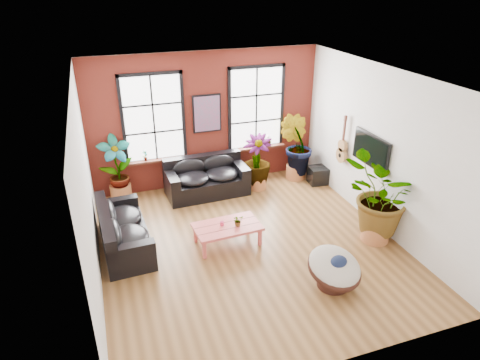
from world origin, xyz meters
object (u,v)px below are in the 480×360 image
object	(u,v)px
sofa_back	(206,178)
papasan_chair	(335,268)
sofa_left	(121,231)
coffee_table	(227,228)

from	to	relation	value
sofa_back	papasan_chair	world-z (taller)	sofa_back
sofa_left	coffee_table	world-z (taller)	sofa_left
papasan_chair	sofa_back	bearing A→B (deg)	85.37
coffee_table	papasan_chair	bearing A→B (deg)	-56.77
sofa_left	papasan_chair	world-z (taller)	sofa_left
sofa_back	sofa_left	bearing A→B (deg)	-143.42
sofa_back	papasan_chair	xyz separation A→B (m)	(1.23, -4.33, -0.04)
sofa_left	coffee_table	size ratio (longest dim) A/B	1.56
sofa_left	sofa_back	bearing A→B (deg)	-54.23
coffee_table	sofa_back	bearing A→B (deg)	82.50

